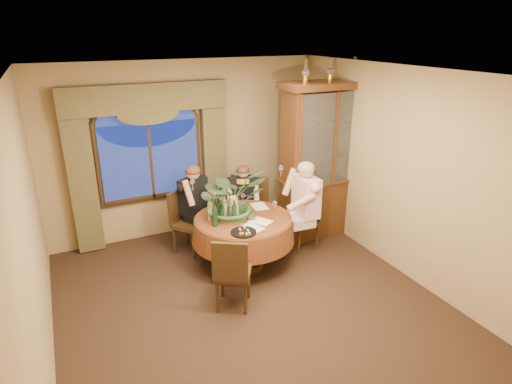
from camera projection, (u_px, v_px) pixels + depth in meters
name	position (u px, v px, depth m)	size (l,w,h in m)	color
floor	(252.00, 306.00, 5.31)	(5.00, 5.00, 0.00)	black
wall_back	(186.00, 149.00, 6.92)	(4.50, 4.50, 0.00)	#9C8054
wall_right	(404.00, 174.00, 5.72)	(5.00, 5.00, 0.00)	#9C8054
ceiling	(251.00, 74.00, 4.31)	(5.00, 5.00, 0.00)	white
window	(151.00, 161.00, 6.65)	(1.62, 0.10, 1.32)	navy
arched_transom	(146.00, 111.00, 6.37)	(1.60, 0.06, 0.44)	navy
drapery_left	(82.00, 178.00, 6.24)	(0.38, 0.14, 2.32)	brown
drapery_right	(214.00, 161.00, 7.07)	(0.38, 0.14, 2.32)	brown
swag_valance	(146.00, 98.00, 6.23)	(2.45, 0.16, 0.42)	brown
dining_table	(243.00, 241.00, 6.12)	(1.46, 1.46, 0.75)	maroon
china_cabinet	(325.00, 161.00, 6.85)	(1.53, 0.60, 2.49)	#3B1F0E
oil_lamp_left	(306.00, 70.00, 6.17)	(0.11, 0.11, 0.34)	#A5722D
oil_lamp_center	(331.00, 69.00, 6.34)	(0.11, 0.11, 0.34)	#A5722D
oil_lamp_right	(354.00, 68.00, 6.52)	(0.11, 0.11, 0.34)	#A5722D
chair_right	(302.00, 220.00, 6.56)	(0.42, 0.42, 0.96)	black
chair_back_right	(254.00, 209.00, 6.93)	(0.42, 0.42, 0.96)	black
chair_back	(189.00, 223.00, 6.47)	(0.42, 0.42, 0.96)	black
chair_front_left	(233.00, 271.00, 5.17)	(0.42, 0.42, 0.96)	black
person_pink	(306.00, 208.00, 6.35)	(0.52, 0.48, 1.46)	beige
person_back	(194.00, 207.00, 6.55)	(0.48, 0.44, 1.34)	black
person_scarf	(243.00, 201.00, 6.93)	(0.44, 0.40, 1.22)	black
stoneware_vase	(234.00, 206.00, 5.99)	(0.16, 0.16, 0.29)	tan
centerpiece_plant	(231.00, 174.00, 5.85)	(0.96, 1.07, 0.83)	#3C5D36
olive_bowl	(251.00, 217.00, 5.94)	(0.17, 0.17, 0.05)	#4C562B
cheese_platter	(244.00, 232.00, 5.53)	(0.33, 0.33, 0.02)	black
wine_bottle_0	(215.00, 215.00, 5.67)	(0.07, 0.07, 0.33)	black
wine_bottle_1	(217.00, 205.00, 5.98)	(0.07, 0.07, 0.33)	black
wine_bottle_2	(225.00, 208.00, 5.89)	(0.07, 0.07, 0.33)	tan
wine_bottle_3	(210.00, 209.00, 5.86)	(0.07, 0.07, 0.33)	tan
wine_bottle_4	(221.00, 212.00, 5.77)	(0.07, 0.07, 0.33)	black
wine_bottle_5	(234.00, 212.00, 5.77)	(0.07, 0.07, 0.33)	black
tasting_paper_0	(260.00, 221.00, 5.87)	(0.21, 0.30, 0.00)	white
tasting_paper_1	(259.00, 206.00, 6.35)	(0.21, 0.30, 0.00)	white
tasting_paper_2	(252.00, 228.00, 5.67)	(0.21, 0.30, 0.00)	white
wine_glass_person_pink	(275.00, 206.00, 6.13)	(0.07, 0.07, 0.18)	silver
wine_glass_person_back	(217.00, 204.00, 6.22)	(0.07, 0.07, 0.18)	silver
wine_glass_person_scarf	(243.00, 199.00, 6.41)	(0.07, 0.07, 0.18)	silver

